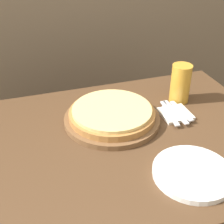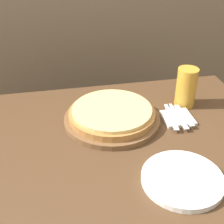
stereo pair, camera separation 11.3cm
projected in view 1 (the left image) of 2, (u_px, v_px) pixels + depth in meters
name	position (u px, v px, depth m)	size (l,w,h in m)	color
dining_table	(116.00, 212.00, 1.25)	(1.16, 0.81, 0.73)	#4C331E
pizza_on_board	(112.00, 115.00, 1.14)	(0.35, 0.35, 0.06)	brown
beer_glass	(181.00, 82.00, 1.24)	(0.08, 0.08, 0.16)	gold
dinner_plate	(193.00, 173.00, 0.91)	(0.24, 0.24, 0.02)	white
napkin_stack	(175.00, 114.00, 1.19)	(0.11, 0.11, 0.01)	silver
fork	(170.00, 113.00, 1.18)	(0.04, 0.18, 0.00)	silver
dinner_knife	(175.00, 112.00, 1.18)	(0.02, 0.18, 0.00)	silver
spoon	(181.00, 111.00, 1.19)	(0.02, 0.15, 0.00)	silver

